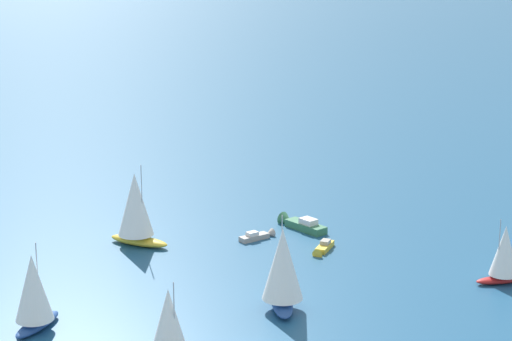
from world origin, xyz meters
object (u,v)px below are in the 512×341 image
at_px(sailboat_far_port, 136,208).
at_px(motorboat_inshore, 323,248).
at_px(sailboat_offshore, 169,321).
at_px(sailboat_near_centre, 504,254).
at_px(motorboat_far_stbd, 259,236).
at_px(motorboat_outer_ring_c, 300,224).
at_px(sailboat_mid_cluster, 283,268).
at_px(sailboat_outer_ring_a, 34,292).

height_order(sailboat_far_port, motorboat_inshore, sailboat_far_port).
bearing_deg(motorboat_inshore, sailboat_offshore, -173.40).
relative_size(sailboat_near_centre, motorboat_far_stbd, 1.48).
xyz_separation_m(motorboat_far_stbd, motorboat_outer_ring_c, (8.46, -2.52, 0.26)).
bearing_deg(sailboat_mid_cluster, motorboat_outer_ring_c, 29.50).
distance_m(motorboat_inshore, sailboat_outer_ring_a, 48.73).
distance_m(sailboat_far_port, sailboat_offshore, 40.91).
distance_m(motorboat_inshore, motorboat_outer_ring_c, 11.75).
height_order(sailboat_mid_cluster, sailboat_outer_ring_a, sailboat_mid_cluster).
bearing_deg(motorboat_inshore, sailboat_mid_cluster, -160.74).
bearing_deg(sailboat_outer_ring_a, sailboat_mid_cluster, -42.27).
xyz_separation_m(motorboat_inshore, sailboat_outer_ring_a, (-46.55, 13.60, 4.70)).
distance_m(sailboat_mid_cluster, sailboat_outer_ring_a, 32.08).
height_order(motorboat_far_stbd, motorboat_inshore, motorboat_inshore).
bearing_deg(motorboat_outer_ring_c, motorboat_inshore, -129.04).
bearing_deg(motorboat_far_stbd, sailboat_far_port, 134.57).
height_order(sailboat_offshore, sailboat_outer_ring_a, sailboat_outer_ring_a).
xyz_separation_m(motorboat_inshore, sailboat_offshore, (-42.05, -4.87, 3.85)).
distance_m(sailboat_far_port, sailboat_outer_ring_a, 33.95).
height_order(sailboat_offshore, motorboat_outer_ring_c, sailboat_offshore).
relative_size(sailboat_near_centre, sailboat_outer_ring_a, 0.84).
height_order(sailboat_outer_ring_a, motorboat_outer_ring_c, sailboat_outer_ring_a).
relative_size(sailboat_far_port, sailboat_outer_ring_a, 1.16).
bearing_deg(sailboat_outer_ring_a, sailboat_offshore, -76.30).
relative_size(motorboat_inshore, motorboat_outer_ring_c, 0.66).
bearing_deg(motorboat_outer_ring_c, sailboat_far_port, 143.42).
height_order(sailboat_near_centre, sailboat_offshore, sailboat_near_centre).
bearing_deg(motorboat_outer_ring_c, motorboat_far_stbd, 163.39).
relative_size(sailboat_near_centre, motorboat_outer_ring_c, 0.97).
xyz_separation_m(sailboat_far_port, motorboat_far_stbd, (13.76, -13.97, -5.55)).
xyz_separation_m(motorboat_far_stbd, sailboat_mid_cluster, (-21.76, -19.62, 5.35)).
bearing_deg(sailboat_offshore, motorboat_inshore, 6.60).
distance_m(sailboat_near_centre, sailboat_outer_ring_a, 65.14).
xyz_separation_m(sailboat_far_port, motorboat_outer_ring_c, (22.22, -16.49, -5.29)).
height_order(sailboat_far_port, sailboat_outer_ring_a, sailboat_far_port).
distance_m(sailboat_near_centre, sailboat_mid_cluster, 33.16).
distance_m(sailboat_near_centre, sailboat_far_port, 56.65).
bearing_deg(sailboat_far_port, motorboat_inshore, -59.95).
bearing_deg(sailboat_offshore, sailboat_near_centre, -26.78).
xyz_separation_m(sailboat_near_centre, sailboat_outer_ring_a, (-50.19, 41.52, 0.81)).
bearing_deg(sailboat_mid_cluster, sailboat_outer_ring_a, 137.73).
relative_size(motorboat_far_stbd, sailboat_mid_cluster, 0.51).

